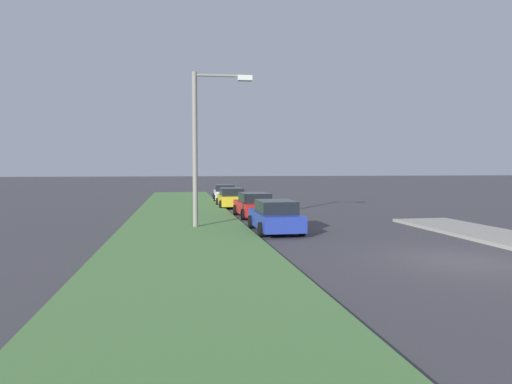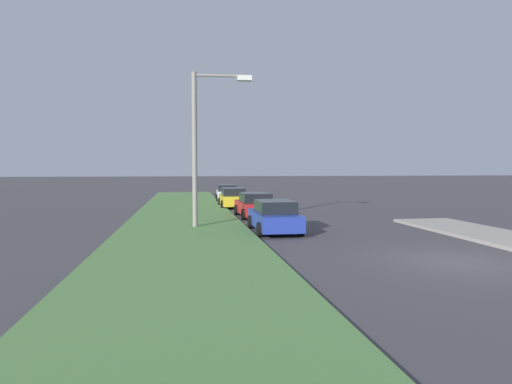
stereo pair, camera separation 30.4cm
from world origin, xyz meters
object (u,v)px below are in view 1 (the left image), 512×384
Objects in this scene: parked_car_white at (225,193)px; streetlight at (202,138)px; parked_car_red at (254,205)px; parked_car_blue at (275,217)px; parked_car_yellow at (231,198)px.

streetlight reaches higher than parked_car_white.
streetlight is at bearing 173.31° from parked_car_white.
streetlight reaches higher than parked_car_red.
parked_car_white is at bearing 0.87° from parked_car_blue.
parked_car_blue and parked_car_yellow have the same top height.
streetlight reaches higher than parked_car_yellow.
parked_car_blue and parked_car_white have the same top height.
parked_car_yellow is 0.98× the size of parked_car_white.
parked_car_white is (6.45, -0.18, 0.00)m from parked_car_yellow.
parked_car_white is (13.15, 0.40, 0.00)m from parked_car_red.
parked_car_yellow and parked_car_white have the same top height.
parked_car_red and parked_car_yellow have the same top height.
parked_car_white is (19.37, 0.29, 0.00)m from parked_car_blue.
parked_car_blue is at bearing -176.48° from parked_car_white.
parked_car_blue is at bearing 176.82° from parked_car_red.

